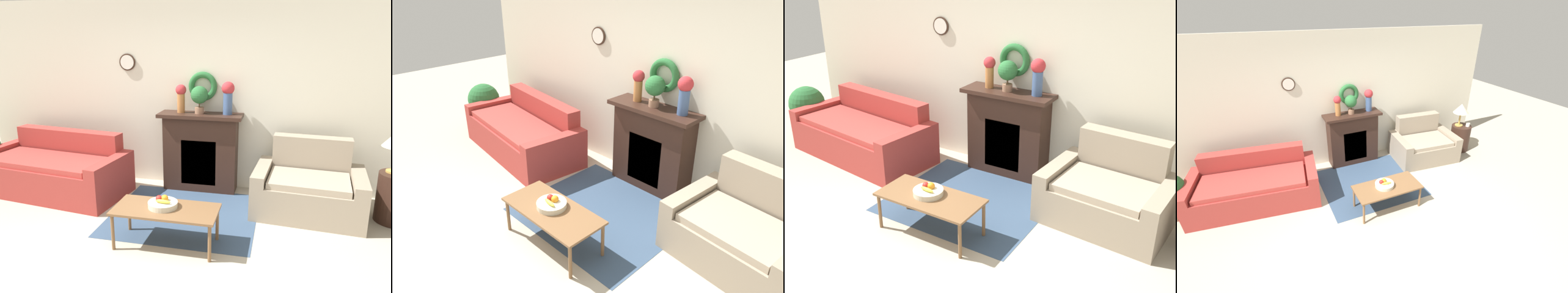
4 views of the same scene
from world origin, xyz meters
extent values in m
plane|color=#ADA38E|center=(0.00, 0.00, 0.00)|extent=(16.00, 16.00, 0.00)
cube|color=#334760|center=(0.11, 1.30, 0.00)|extent=(1.81, 1.62, 0.01)
cube|color=beige|center=(0.00, 2.42, 1.35)|extent=(6.80, 0.06, 2.70)
cylinder|color=#382319|center=(-1.02, 2.37, 1.81)|extent=(0.24, 0.02, 0.24)
cylinder|color=white|center=(-1.02, 2.36, 1.81)|extent=(0.21, 0.01, 0.21)
torus|color=#286633|center=(0.12, 2.34, 1.49)|extent=(0.41, 0.09, 0.41)
cube|color=#331E16|center=(0.12, 2.22, 0.54)|extent=(1.04, 0.34, 1.08)
cube|color=black|center=(0.12, 2.06, 0.44)|extent=(0.50, 0.02, 0.65)
cube|color=orange|center=(0.12, 2.05, 0.36)|extent=(0.40, 0.01, 0.36)
cube|color=#331E16|center=(0.12, 2.19, 1.10)|extent=(1.18, 0.41, 0.05)
cube|color=#9E332D|center=(-1.91, 1.49, 0.23)|extent=(1.82, 0.98, 0.46)
cube|color=#9E332D|center=(-1.85, 1.98, 0.42)|extent=(1.75, 0.43, 0.84)
cube|color=#9E332D|center=(-2.84, 1.72, 0.30)|extent=(0.29, 1.00, 0.60)
cube|color=#9E332D|center=(-0.95, 1.48, 0.30)|extent=(0.29, 1.00, 0.60)
cube|color=#AD3832|center=(-1.91, 1.49, 0.50)|extent=(1.74, 0.91, 0.08)
cube|color=gray|center=(1.61, 1.60, 0.21)|extent=(1.05, 0.83, 0.43)
cube|color=gray|center=(1.65, 2.08, 0.46)|extent=(1.01, 0.30, 0.91)
cube|color=gray|center=(1.04, 1.76, 0.28)|extent=(0.25, 0.97, 0.57)
cube|color=gray|center=(2.19, 1.66, 0.28)|extent=(0.25, 0.97, 0.57)
cube|color=tan|center=(1.61, 1.60, 0.47)|extent=(1.01, 0.77, 0.08)
cube|color=brown|center=(0.11, 0.55, 0.41)|extent=(1.11, 0.52, 0.03)
cylinder|color=brown|center=(-0.40, 0.33, 0.20)|extent=(0.04, 0.04, 0.40)
cylinder|color=brown|center=(0.62, 0.33, 0.20)|extent=(0.04, 0.04, 0.40)
cylinder|color=brown|center=(-0.40, 0.77, 0.20)|extent=(0.04, 0.04, 0.40)
cylinder|color=brown|center=(0.62, 0.77, 0.20)|extent=(0.04, 0.04, 0.40)
cylinder|color=beige|center=(0.07, 0.57, 0.45)|extent=(0.32, 0.32, 0.06)
sphere|color=#B2231E|center=(0.02, 0.60, 0.51)|extent=(0.08, 0.08, 0.08)
sphere|color=orange|center=(0.08, 0.62, 0.51)|extent=(0.08, 0.08, 0.08)
ellipsoid|color=yellow|center=(0.09, 0.54, 0.51)|extent=(0.17, 0.06, 0.04)
cylinder|color=#AD6B38|center=(-0.17, 2.22, 1.26)|extent=(0.11, 0.11, 0.27)
sphere|color=#B72D33|center=(-0.17, 2.22, 1.45)|extent=(0.15, 0.15, 0.15)
cylinder|color=#3D5684|center=(0.50, 2.22, 1.28)|extent=(0.13, 0.13, 0.30)
sphere|color=#B72D33|center=(0.50, 2.22, 1.49)|extent=(0.18, 0.18, 0.18)
cylinder|color=#8E664C|center=(0.10, 2.20, 1.18)|extent=(0.13, 0.13, 0.09)
cylinder|color=#4C3823|center=(0.10, 2.20, 1.25)|extent=(0.02, 0.02, 0.07)
sphere|color=#286633|center=(0.10, 2.20, 1.39)|extent=(0.25, 0.25, 0.25)
camera|label=1|loc=(1.24, -2.95, 2.13)|focal=35.00mm
camera|label=2|loc=(2.69, -1.46, 2.74)|focal=35.00mm
camera|label=3|loc=(2.69, -2.68, 2.78)|focal=42.00mm
camera|label=4|loc=(-1.54, -2.55, 3.06)|focal=24.00mm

